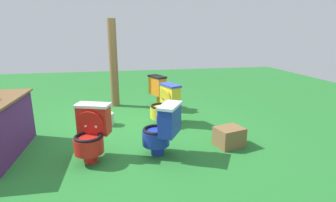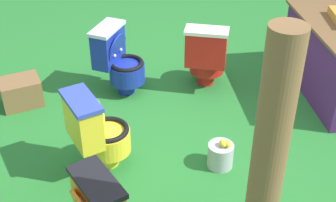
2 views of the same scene
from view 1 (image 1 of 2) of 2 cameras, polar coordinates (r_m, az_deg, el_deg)
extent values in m
plane|color=#26752D|center=(4.47, -10.52, -6.70)|extent=(14.00, 14.00, 0.00)
cylinder|color=red|center=(3.59, -16.52, -11.52)|extent=(0.23, 0.23, 0.14)
cylinder|color=red|center=(3.50, -16.86, -9.16)|extent=(0.47, 0.47, 0.20)
torus|color=black|center=(3.45, -17.00, -7.46)|extent=(0.45, 0.45, 0.04)
cylinder|color=white|center=(3.47, -16.93, -8.26)|extent=(0.31, 0.31, 0.01)
cube|color=red|center=(3.57, -15.86, -4.01)|extent=(0.31, 0.45, 0.37)
cube|color=white|center=(3.51, -16.09, -0.87)|extent=(0.34, 0.48, 0.04)
cube|color=#8CE0E5|center=(3.47, -16.58, -3.76)|extent=(0.04, 0.11, 0.08)
cylinder|color=red|center=(3.49, -16.49, -4.76)|extent=(0.20, 0.36, 0.35)
sphere|color=white|center=(3.47, -15.42, -5.41)|extent=(0.04, 0.04, 0.04)
sphere|color=white|center=(3.53, -17.52, -5.24)|extent=(0.04, 0.04, 0.04)
cylinder|color=#192D9E|center=(3.64, -2.33, -10.44)|extent=(0.25, 0.25, 0.14)
cylinder|color=#192D9E|center=(3.58, -2.65, -7.94)|extent=(0.51, 0.51, 0.20)
torus|color=black|center=(3.53, -2.68, -6.27)|extent=(0.48, 0.48, 0.04)
cylinder|color=silver|center=(3.55, -2.67, -7.05)|extent=(0.33, 0.33, 0.01)
cube|color=#192D9E|center=(3.42, 0.41, -4.29)|extent=(0.45, 0.37, 0.37)
cube|color=silver|center=(3.35, 0.42, -1.01)|extent=(0.48, 0.40, 0.04)
cube|color=#8CE0E5|center=(3.43, -1.18, -3.31)|extent=(0.10, 0.06, 0.08)
cylinder|color=#192D9E|center=(3.45, -1.16, -4.34)|extent=(0.35, 0.26, 0.35)
sphere|color=silver|center=(3.40, -1.65, -5.25)|extent=(0.04, 0.04, 0.04)
sphere|color=silver|center=(3.53, -0.84, -4.51)|extent=(0.04, 0.04, 0.04)
cylinder|color=yellow|center=(4.70, -1.40, -4.40)|extent=(0.23, 0.23, 0.14)
cylinder|color=yellow|center=(4.64, -1.62, -2.46)|extent=(0.48, 0.48, 0.20)
torus|color=black|center=(4.61, -1.63, -1.13)|extent=(0.46, 0.46, 0.04)
cylinder|color=#3347B2|center=(4.62, -1.63, -1.75)|extent=(0.31, 0.31, 0.01)
cube|color=yellow|center=(4.67, 0.48, 1.03)|extent=(0.45, 0.32, 0.37)
cube|color=#3347B2|center=(4.62, 0.48, 3.47)|extent=(0.48, 0.35, 0.04)
cube|color=#8CE0E5|center=(4.60, -0.59, 1.48)|extent=(0.11, 0.05, 0.08)
cylinder|color=yellow|center=(4.62, -0.57, 0.69)|extent=(0.36, 0.21, 0.35)
sphere|color=#3347B2|center=(4.57, -0.17, 0.07)|extent=(0.04, 0.04, 0.04)
sphere|color=#3347B2|center=(4.69, -1.07, 0.45)|extent=(0.04, 0.04, 0.04)
cylinder|color=orange|center=(5.74, -0.81, -0.77)|extent=(0.24, 0.24, 0.14)
cylinder|color=orange|center=(5.71, -0.65, 0.90)|extent=(0.49, 0.49, 0.20)
torus|color=black|center=(5.68, -0.65, 2.00)|extent=(0.47, 0.47, 0.04)
cylinder|color=black|center=(5.70, -0.65, 1.49)|extent=(0.32, 0.32, 0.01)
cube|color=orange|center=(5.54, -2.35, 3.27)|extent=(0.45, 0.34, 0.37)
cube|color=black|center=(5.50, -2.38, 5.34)|extent=(0.48, 0.37, 0.04)
cube|color=#8CE0E5|center=(5.59, -1.49, 3.89)|extent=(0.10, 0.05, 0.08)
cylinder|color=orange|center=(5.60, -1.50, 3.24)|extent=(0.36, 0.23, 0.35)
sphere|color=black|center=(5.67, -1.85, 3.02)|extent=(0.04, 0.04, 0.04)
sphere|color=black|center=(5.55, -1.05, 2.77)|extent=(0.04, 0.04, 0.04)
cylinder|color=brown|center=(5.86, -11.80, 7.96)|extent=(0.18, 0.18, 1.89)
cube|color=brown|center=(3.95, 13.18, -7.60)|extent=(0.40, 0.46, 0.28)
cylinder|color=#B7B7BF|center=(4.81, -12.98, -3.85)|extent=(0.22, 0.22, 0.22)
ellipsoid|color=yellow|center=(4.79, -13.64, -2.20)|extent=(0.07, 0.05, 0.05)
ellipsoid|color=yellow|center=(4.78, -13.16, -2.23)|extent=(0.07, 0.05, 0.05)
ellipsoid|color=yellow|center=(4.78, -13.20, -2.20)|extent=(0.07, 0.05, 0.05)
camera|label=2|loc=(7.66, -6.06, 23.19)|focal=50.72mm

